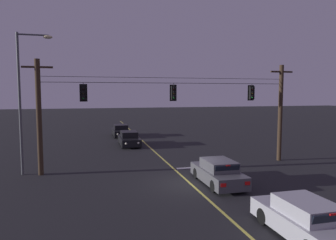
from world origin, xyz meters
name	(u,v)px	position (x,y,z in m)	size (l,w,h in m)	color
ground_plane	(190,183)	(0.00, 0.00, 0.00)	(180.00, 180.00, 0.00)	black
lane_centre_stripe	(154,151)	(0.00, 10.03, 0.00)	(0.14, 60.00, 0.01)	#D1C64C
stop_bar_paint	(200,167)	(1.90, 3.43, 0.00)	(3.40, 0.36, 0.01)	silver
signal_span_assembly	(172,113)	(0.00, 4.03, 3.74)	(18.73, 0.32, 7.18)	#38281C
traffic_light_leftmost	(83,93)	(-5.79, 4.01, 5.12)	(0.48, 0.41, 1.22)	black
traffic_light_left_inner	(174,93)	(0.14, 4.01, 5.12)	(0.48, 0.41, 1.22)	black
traffic_light_centre	(252,93)	(6.04, 4.01, 5.12)	(0.48, 0.41, 1.22)	black
car_waiting_near_lane	(218,173)	(1.49, -0.53, 0.65)	(1.80, 4.33, 1.39)	#4C4C51
car_oncoming_lead	(129,139)	(-1.75, 13.43, 0.65)	(1.80, 4.42, 1.39)	black
car_oncoming_trailing	(121,131)	(-1.90, 20.01, 0.65)	(1.80, 4.42, 1.39)	black
car_waiting_second_near	(305,220)	(1.82, -7.29, 0.65)	(1.80, 4.33, 1.39)	#A5A5AD
street_lamp_corner	(24,91)	(-9.29, 4.34, 5.21)	(2.11, 0.30, 8.77)	#4C4F54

